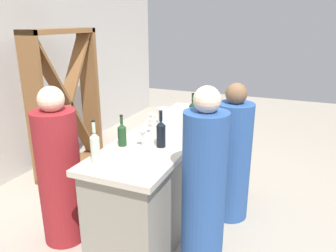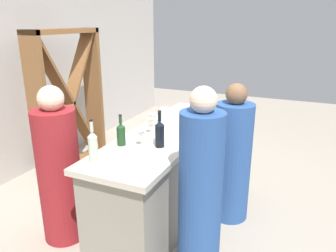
% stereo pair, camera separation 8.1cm
% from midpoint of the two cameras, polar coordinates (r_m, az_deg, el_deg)
% --- Properties ---
extents(ground_plane, '(12.00, 12.00, 0.00)m').
position_cam_midpoint_polar(ground_plane, '(3.65, -0.66, -14.73)').
color(ground_plane, '#9E9384').
extents(bar_counter, '(2.25, 0.68, 0.93)m').
position_cam_midpoint_polar(bar_counter, '(3.42, -0.69, -8.14)').
color(bar_counter, gray).
rests_on(bar_counter, ground).
extents(wine_rack, '(1.12, 0.28, 1.88)m').
position_cam_midpoint_polar(wine_rack, '(4.50, -17.88, 3.81)').
color(wine_rack, brown).
rests_on(wine_rack, ground).
extents(wine_bottle_leftmost_clear_pale, '(0.07, 0.07, 0.34)m').
position_cam_midpoint_polar(wine_bottle_leftmost_clear_pale, '(2.57, -13.52, -3.50)').
color(wine_bottle_leftmost_clear_pale, '#B7C6B2').
rests_on(wine_bottle_leftmost_clear_pale, bar_counter).
extents(wine_bottle_second_left_olive_green, '(0.07, 0.07, 0.28)m').
position_cam_midpoint_polar(wine_bottle_second_left_olive_green, '(2.87, -8.83, -1.41)').
color(wine_bottle_second_left_olive_green, '#193D1E').
rests_on(wine_bottle_second_left_olive_green, bar_counter).
extents(wine_bottle_center_near_black, '(0.08, 0.08, 0.32)m').
position_cam_midpoint_polar(wine_bottle_center_near_black, '(2.80, -2.06, -1.27)').
color(wine_bottle_center_near_black, black).
rests_on(wine_bottle_center_near_black, bar_counter).
extents(wine_bottle_second_right_dark_green, '(0.07, 0.07, 0.33)m').
position_cam_midpoint_polar(wine_bottle_second_right_dark_green, '(3.24, 4.13, 1.40)').
color(wine_bottle_second_right_dark_green, black).
rests_on(wine_bottle_second_right_dark_green, bar_counter).
extents(wine_bottle_rightmost_dark_green, '(0.07, 0.07, 0.33)m').
position_cam_midpoint_polar(wine_bottle_rightmost_dark_green, '(3.46, 3.65, 2.47)').
color(wine_bottle_rightmost_dark_green, black).
rests_on(wine_bottle_rightmost_dark_green, bar_counter).
extents(wine_bottle_far_right_amber_brown, '(0.07, 0.07, 0.32)m').
position_cam_midpoint_polar(wine_bottle_far_right_amber_brown, '(3.61, 5.23, 3.09)').
color(wine_bottle_far_right_amber_brown, '#331E0F').
rests_on(wine_bottle_far_right_amber_brown, bar_counter).
extents(wine_glass_near_left, '(0.07, 0.07, 0.14)m').
position_cam_midpoint_polar(wine_glass_near_left, '(2.82, -5.35, -1.57)').
color(wine_glass_near_left, white).
rests_on(wine_glass_near_left, bar_counter).
extents(wine_glass_near_center, '(0.07, 0.07, 0.15)m').
position_cam_midpoint_polar(wine_glass_near_center, '(3.14, -3.82, 0.49)').
color(wine_glass_near_center, white).
rests_on(wine_glass_near_center, bar_counter).
extents(wine_glass_near_right, '(0.08, 0.08, 0.14)m').
position_cam_midpoint_polar(wine_glass_near_right, '(3.32, -3.41, 1.33)').
color(wine_glass_near_right, white).
rests_on(wine_glass_near_right, bar_counter).
extents(water_pitcher, '(0.12, 0.12, 0.17)m').
position_cam_midpoint_polar(water_pitcher, '(3.44, -1.42, 1.74)').
color(water_pitcher, silver).
rests_on(water_pitcher, bar_counter).
extents(person_left_guest, '(0.45, 0.45, 1.42)m').
position_cam_midpoint_polar(person_left_guest, '(3.36, 10.46, -5.61)').
color(person_left_guest, '#284C8C').
rests_on(person_left_guest, ground).
extents(person_center_guest, '(0.41, 0.41, 1.56)m').
position_cam_midpoint_polar(person_center_guest, '(2.49, 5.25, -12.25)').
color(person_center_guest, '#284C8C').
rests_on(person_center_guest, ground).
extents(person_right_guest, '(0.47, 0.47, 1.46)m').
position_cam_midpoint_polar(person_right_guest, '(3.12, -19.16, -7.88)').
color(person_right_guest, maroon).
rests_on(person_right_guest, ground).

